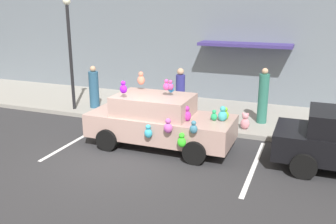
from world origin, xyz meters
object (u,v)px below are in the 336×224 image
at_px(teddy_bear_on_sidewalk, 245,122).
at_px(pedestrian_near_shopfront, 263,98).
at_px(street_lamp_post, 70,43).
at_px(plush_covered_car, 159,121).
at_px(pedestrian_by_lamp, 94,89).
at_px(pedestrian_walking_past, 180,91).

xyz_separation_m(teddy_bear_on_sidewalk, pedestrian_near_shopfront, (0.41, 0.91, 0.63)).
relative_size(street_lamp_post, pedestrian_near_shopfront, 2.20).
height_order(plush_covered_car, pedestrian_by_lamp, plush_covered_car).
relative_size(street_lamp_post, pedestrian_by_lamp, 2.54).
distance_m(pedestrian_walking_past, pedestrian_by_lamp, 3.40).
height_order(plush_covered_car, street_lamp_post, street_lamp_post).
height_order(teddy_bear_on_sidewalk, pedestrian_near_shopfront, pedestrian_near_shopfront).
xyz_separation_m(plush_covered_car, pedestrian_walking_past, (-0.49, 3.23, 0.12)).
bearing_deg(street_lamp_post, pedestrian_walking_past, 16.39).
distance_m(plush_covered_car, pedestrian_near_shopfront, 3.93).
bearing_deg(pedestrian_by_lamp, street_lamp_post, -141.72).
relative_size(teddy_bear_on_sidewalk, pedestrian_walking_past, 0.34).
distance_m(plush_covered_car, teddy_bear_on_sidewalk, 3.02).
xyz_separation_m(teddy_bear_on_sidewalk, pedestrian_walking_past, (-2.66, 1.18, 0.52)).
xyz_separation_m(teddy_bear_on_sidewalk, street_lamp_post, (-6.61, 0.01, 2.27)).
relative_size(plush_covered_car, street_lamp_post, 1.02).
xyz_separation_m(pedestrian_near_shopfront, pedestrian_walking_past, (-3.07, 0.27, -0.11)).
bearing_deg(pedestrian_by_lamp, pedestrian_near_shopfront, 3.60).
relative_size(street_lamp_post, pedestrian_walking_past, 2.52).
bearing_deg(pedestrian_near_shopfront, street_lamp_post, -172.76).
bearing_deg(pedestrian_near_shopfront, plush_covered_car, -131.05).
bearing_deg(pedestrian_walking_past, street_lamp_post, -163.61).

